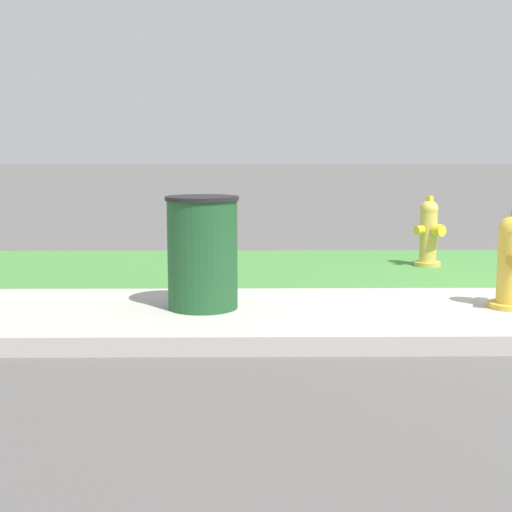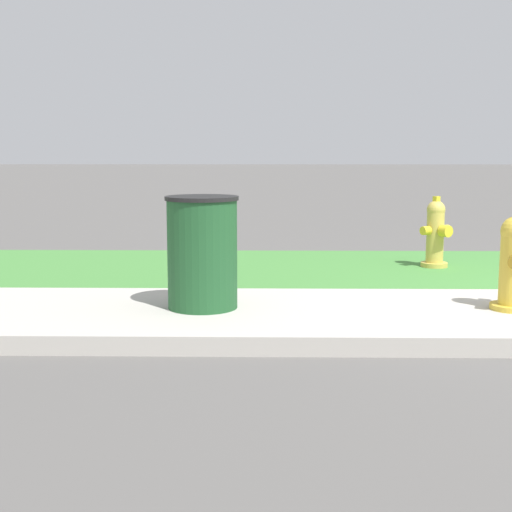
{
  "view_description": "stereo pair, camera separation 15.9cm",
  "coord_description": "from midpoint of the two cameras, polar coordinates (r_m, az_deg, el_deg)",
  "views": [
    {
      "loc": [
        -3.35,
        -5.16,
        1.2
      ],
      "look_at": [
        -3.28,
        0.25,
        0.4
      ],
      "focal_mm": 50.0,
      "sensor_mm": 36.0,
      "label": 1
    },
    {
      "loc": [
        -3.19,
        -5.15,
        1.2
      ],
      "look_at": [
        -3.28,
        0.25,
        0.4
      ],
      "focal_mm": 50.0,
      "sensor_mm": 36.0,
      "label": 2
    }
  ],
  "objects": [
    {
      "name": "trash_bin",
      "position": [
        5.4,
        -3.48,
        0.25
      ],
      "size": [
        0.56,
        0.56,
        0.86
      ],
      "color": "#1E5128",
      "rests_on": "ground"
    },
    {
      "name": "fire_hydrant_near_corner",
      "position": [
        7.62,
        14.76,
        1.76
      ],
      "size": [
        0.35,
        0.33,
        0.74
      ],
      "rotation": [
        0.0,
        0.0,
        3.7
      ],
      "color": "gold",
      "rests_on": "ground"
    }
  ]
}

